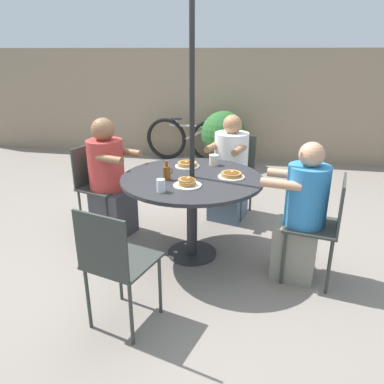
{
  "coord_description": "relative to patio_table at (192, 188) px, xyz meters",
  "views": [
    {
      "loc": [
        0.6,
        -2.99,
        1.77
      ],
      "look_at": [
        0.0,
        0.0,
        0.61
      ],
      "focal_mm": 35.0,
      "sensor_mm": 36.0,
      "label": 1
    }
  ],
  "objects": [
    {
      "name": "ground_plane",
      "position": [
        0.0,
        0.0,
        -0.65
      ],
      "size": [
        12.0,
        12.0,
        0.0
      ],
      "primitive_type": "plane",
      "color": "gray"
    },
    {
      "name": "back_fence",
      "position": [
        0.0,
        3.36,
        0.25
      ],
      "size": [
        10.0,
        0.06,
        1.8
      ],
      "primitive_type": "cube",
      "color": "gray",
      "rests_on": "ground"
    },
    {
      "name": "patio_table",
      "position": [
        0.0,
        0.0,
        0.0
      ],
      "size": [
        1.23,
        1.23,
        0.75
      ],
      "color": "#28282B",
      "rests_on": "ground"
    },
    {
      "name": "umbrella_pole",
      "position": [
        0.0,
        0.0,
        0.52
      ],
      "size": [
        0.04,
        0.04,
        2.34
      ],
      "primitive_type": "cylinder",
      "color": "black",
      "rests_on": "ground"
    },
    {
      "name": "patio_chair_north",
      "position": [
        -0.29,
        -1.06,
        -0.13
      ],
      "size": [
        0.5,
        0.5,
        0.88
      ],
      "rotation": [
        0.0,
        0.0,
        -0.27
      ],
      "color": "#333833",
      "rests_on": "ground"
    },
    {
      "name": "patio_chair_east",
      "position": [
        1.08,
        -0.2,
        -0.13
      ],
      "size": [
        0.47,
        0.47,
        0.88
      ],
      "rotation": [
        0.0,
        0.0,
        1.38
      ],
      "color": "#333833",
      "rests_on": "ground"
    },
    {
      "name": "diner_east",
      "position": [
        0.92,
        -0.17,
        -0.12
      ],
      "size": [
        0.53,
        0.4,
        1.14
      ],
      "rotation": [
        0.0,
        0.0,
        1.38
      ],
      "color": "gray",
      "rests_on": "ground"
    },
    {
      "name": "patio_chair_south",
      "position": [
        0.28,
        1.06,
        -0.13
      ],
      "size": [
        0.5,
        0.5,
        0.88
      ],
      "rotation": [
        0.0,
        0.0,
        -3.4
      ],
      "color": "#333833",
      "rests_on": "ground"
    },
    {
      "name": "diner_south",
      "position": [
        0.24,
        0.9,
        -0.13
      ],
      "size": [
        0.46,
        0.54,
        1.14
      ],
      "rotation": [
        0.0,
        0.0,
        -3.4
      ],
      "color": "slate",
      "rests_on": "ground"
    },
    {
      "name": "patio_chair_west",
      "position": [
        -1.05,
        0.33,
        -0.13
      ],
      "size": [
        0.51,
        0.51,
        0.88
      ],
      "rotation": [
        0.0,
        0.0,
        -1.87
      ],
      "color": "#333833",
      "rests_on": "ground"
    },
    {
      "name": "diner_west",
      "position": [
        -0.89,
        0.28,
        -0.11
      ],
      "size": [
        0.53,
        0.46,
        1.18
      ],
      "rotation": [
        0.0,
        0.0,
        -1.87
      ],
      "color": "#3D3D42",
      "rests_on": "ground"
    },
    {
      "name": "pancake_plate_a",
      "position": [
        0.33,
        0.06,
        0.12
      ],
      "size": [
        0.23,
        0.23,
        0.06
      ],
      "color": "silver",
      "rests_on": "patio_table"
    },
    {
      "name": "pancake_plate_b",
      "position": [
        0.01,
        -0.23,
        0.13
      ],
      "size": [
        0.23,
        0.23,
        0.07
      ],
      "color": "silver",
      "rests_on": "patio_table"
    },
    {
      "name": "pancake_plate_c",
      "position": [
        -0.1,
        0.28,
        0.12
      ],
      "size": [
        0.23,
        0.23,
        0.06
      ],
      "color": "silver",
      "rests_on": "patio_table"
    },
    {
      "name": "syrup_bottle",
      "position": [
        -0.19,
        -0.11,
        0.16
      ],
      "size": [
        0.09,
        0.06,
        0.17
      ],
      "color": "brown",
      "rests_on": "patio_table"
    },
    {
      "name": "coffee_cup",
      "position": [
        0.13,
        0.39,
        0.15
      ],
      "size": [
        0.09,
        0.09,
        0.1
      ],
      "color": "beige",
      "rests_on": "patio_table"
    },
    {
      "name": "drinking_glass_a",
      "position": [
        -0.16,
        -0.39,
        0.15
      ],
      "size": [
        0.07,
        0.07,
        0.1
      ],
      "primitive_type": "cylinder",
      "color": "silver",
      "rests_on": "patio_table"
    },
    {
      "name": "bicycle",
      "position": [
        -0.68,
        3.05,
        -0.29
      ],
      "size": [
        1.48,
        0.44,
        0.73
      ],
      "rotation": [
        0.0,
        0.0,
        -0.09
      ],
      "color": "black",
      "rests_on": "ground"
    },
    {
      "name": "potted_shrub",
      "position": [
        -0.07,
        2.91,
        -0.17
      ],
      "size": [
        0.71,
        0.71,
        0.88
      ],
      "color": "brown",
      "rests_on": "ground"
    }
  ]
}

